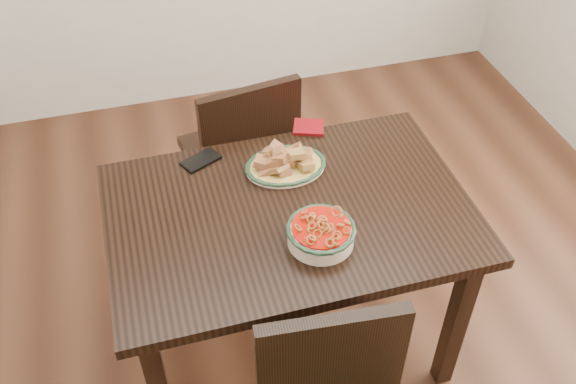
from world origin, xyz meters
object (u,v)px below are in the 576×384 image
object	(u,v)px
chair_far	(243,153)
smartphone	(201,160)
noodle_bowl	(321,232)
dining_table	(290,230)
fish_plate	(286,159)

from	to	relation	value
chair_far	smartphone	distance (m)	0.45
noodle_bowl	smartphone	distance (m)	0.57
smartphone	dining_table	bearing A→B (deg)	-79.84
dining_table	smartphone	xyz separation A→B (m)	(-0.24, 0.33, 0.10)
chair_far	fish_plate	bearing A→B (deg)	89.83
fish_plate	noodle_bowl	xyz separation A→B (m)	(0.01, -0.37, -0.00)
chair_far	smartphone	world-z (taller)	chair_far
chair_far	fish_plate	distance (m)	0.53
chair_far	noodle_bowl	xyz separation A→B (m)	(0.08, -0.80, 0.29)
smartphone	fish_plate	bearing A→B (deg)	-49.51
fish_plate	noodle_bowl	bearing A→B (deg)	-88.37
chair_far	fish_plate	world-z (taller)	chair_far
dining_table	noodle_bowl	world-z (taller)	noodle_bowl
dining_table	chair_far	world-z (taller)	chair_far
dining_table	chair_far	distance (m)	0.65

